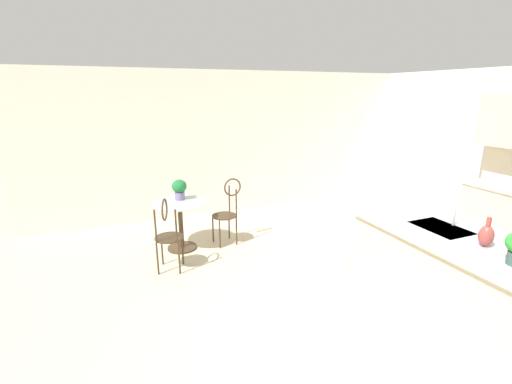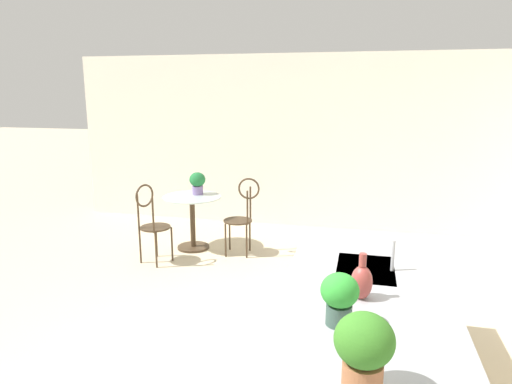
{
  "view_description": "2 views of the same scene",
  "coord_description": "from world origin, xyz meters",
  "px_view_note": "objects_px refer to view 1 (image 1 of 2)",
  "views": [
    {
      "loc": [
        2.24,
        -2.33,
        2.32
      ],
      "look_at": [
        -1.74,
        -0.67,
        1.09
      ],
      "focal_mm": 24.82,
      "sensor_mm": 36.0,
      "label": 1
    },
    {
      "loc": [
        2.9,
        0.81,
        2.16
      ],
      "look_at": [
        -1.65,
        -0.28,
        1.11
      ],
      "focal_mm": 32.17,
      "sensor_mm": 36.0,
      "label": 2
    }
  ],
  "objects_px": {
    "chair_near_window": "(227,208)",
    "chair_by_island": "(168,231)",
    "bistro_table": "(181,221)",
    "potted_plant_on_table": "(179,188)",
    "vase_on_counter": "(486,235)"
  },
  "relations": [
    {
      "from": "bistro_table",
      "to": "chair_near_window",
      "type": "bearing_deg",
      "value": 85.15
    },
    {
      "from": "chair_near_window",
      "to": "chair_by_island",
      "type": "height_order",
      "value": "same"
    },
    {
      "from": "bistro_table",
      "to": "vase_on_counter",
      "type": "distance_m",
      "value": 3.85
    },
    {
      "from": "chair_near_window",
      "to": "potted_plant_on_table",
      "type": "height_order",
      "value": "potted_plant_on_table"
    },
    {
      "from": "chair_near_window",
      "to": "potted_plant_on_table",
      "type": "xyz_separation_m",
      "value": [
        -0.2,
        -0.69,
        0.34
      ]
    },
    {
      "from": "chair_near_window",
      "to": "vase_on_counter",
      "type": "distance_m",
      "value": 3.4
    },
    {
      "from": "bistro_table",
      "to": "vase_on_counter",
      "type": "height_order",
      "value": "vase_on_counter"
    },
    {
      "from": "bistro_table",
      "to": "chair_near_window",
      "type": "xyz_separation_m",
      "value": [
        0.06,
        0.72,
        0.13
      ]
    },
    {
      "from": "potted_plant_on_table",
      "to": "chair_near_window",
      "type": "bearing_deg",
      "value": 74.01
    },
    {
      "from": "bistro_table",
      "to": "chair_by_island",
      "type": "relative_size",
      "value": 0.77
    },
    {
      "from": "bistro_table",
      "to": "potted_plant_on_table",
      "type": "bearing_deg",
      "value": 165.66
    },
    {
      "from": "potted_plant_on_table",
      "to": "vase_on_counter",
      "type": "relative_size",
      "value": 1.08
    },
    {
      "from": "chair_near_window",
      "to": "chair_by_island",
      "type": "relative_size",
      "value": 1.0
    },
    {
      "from": "chair_near_window",
      "to": "chair_by_island",
      "type": "distance_m",
      "value": 1.17
    },
    {
      "from": "vase_on_counter",
      "to": "chair_by_island",
      "type": "bearing_deg",
      "value": -132.95
    }
  ]
}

